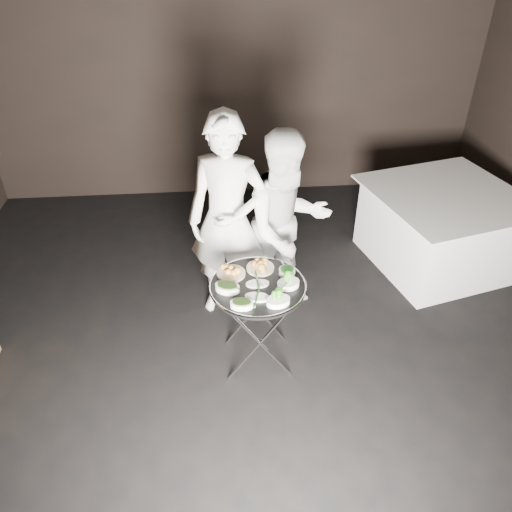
{
  "coord_description": "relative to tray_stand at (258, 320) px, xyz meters",
  "views": [
    {
      "loc": [
        -0.26,
        -2.54,
        3.12
      ],
      "look_at": [
        0.01,
        0.55,
        0.95
      ],
      "focal_mm": 35.0,
      "sensor_mm": 36.0,
      "label": 1
    }
  ],
  "objects": [
    {
      "name": "waiter_left",
      "position": [
        -0.19,
        0.69,
        0.51
      ],
      "size": [
        0.78,
        0.62,
        1.88
      ],
      "primitive_type": "imported",
      "rotation": [
        0.0,
        0.0,
        -0.27
      ],
      "color": "silver",
      "rests_on": "floor"
    },
    {
      "name": "wall_back",
      "position": [
        -0.01,
        3.12,
        1.07
      ],
      "size": [
        6.0,
        0.05,
        3.0
      ],
      "primitive_type": "cube",
      "color": "black",
      "rests_on": "floor"
    },
    {
      "name": "serving_utensils",
      "position": [
        0.02,
        0.07,
        0.41
      ],
      "size": [
        0.59,
        0.44,
        0.01
      ],
      "color": "silver",
      "rests_on": "serving_tray"
    },
    {
      "name": "tray_stand",
      "position": [
        0.0,
        0.0,
        0.0
      ],
      "size": [
        0.52,
        0.44,
        0.77
      ],
      "rotation": [
        0.0,
        0.0,
        0.1
      ],
      "color": "silver",
      "rests_on": "floor"
    },
    {
      "name": "broccoli_bowl_b",
      "position": [
        0.13,
        -0.23,
        0.39
      ],
      "size": [
        0.2,
        0.16,
        0.07
      ],
      "rotation": [
        0.0,
        0.0,
        0.23
      ],
      "color": "white",
      "rests_on": "serving_tray"
    },
    {
      "name": "broccoli_bowl_a",
      "position": [
        0.23,
        -0.04,
        0.39
      ],
      "size": [
        0.21,
        0.18,
        0.07
      ],
      "rotation": [
        0.0,
        0.0,
        0.33
      ],
      "color": "white",
      "rests_on": "serving_tray"
    },
    {
      "name": "spinach_bowl_b",
      "position": [
        -0.14,
        -0.24,
        0.39
      ],
      "size": [
        0.18,
        0.13,
        0.07
      ],
      "rotation": [
        0.0,
        0.0,
        -0.14
      ],
      "color": "white",
      "rests_on": "serving_tray"
    },
    {
      "name": "dining_table",
      "position": [
        2.01,
        1.26,
        -0.03
      ],
      "size": [
        1.41,
        1.41,
        0.81
      ],
      "rotation": [
        0.0,
        0.0,
        0.25
      ],
      "color": "white",
      "rests_on": "floor"
    },
    {
      "name": "greens_bowl",
      "position": [
        0.24,
        0.12,
        0.39
      ],
      "size": [
        0.13,
        0.13,
        0.08
      ],
      "rotation": [
        0.0,
        0.0,
        0.14
      ],
      "color": "white",
      "rests_on": "serving_tray"
    },
    {
      "name": "potato_plate_a",
      "position": [
        -0.19,
        0.15,
        0.39
      ],
      "size": [
        0.22,
        0.22,
        0.08
      ],
      "rotation": [
        0.0,
        0.0,
        -0.03
      ],
      "color": "beige",
      "rests_on": "serving_tray"
    },
    {
      "name": "asparagus_plate_a",
      "position": [
        -0.0,
        0.0,
        0.37
      ],
      "size": [
        0.18,
        0.1,
        0.04
      ],
      "rotation": [
        0.0,
        0.0,
        0.02
      ],
      "color": "white",
      "rests_on": "serving_tray"
    },
    {
      "name": "spinach_bowl_a",
      "position": [
        -0.23,
        -0.05,
        0.39
      ],
      "size": [
        0.22,
        0.18,
        0.08
      ],
      "rotation": [
        0.0,
        0.0,
        -0.39
      ],
      "color": "white",
      "rests_on": "serving_tray"
    },
    {
      "name": "waiter_right",
      "position": [
        0.31,
        0.68,
        0.44
      ],
      "size": [
        1.02,
        0.91,
        1.73
      ],
      "primitive_type": "imported",
      "rotation": [
        0.0,
        0.0,
        0.35
      ],
      "color": "silver",
      "rests_on": "floor"
    },
    {
      "name": "serving_tray",
      "position": [
        0.0,
        0.0,
        0.34
      ],
      "size": [
        0.74,
        0.74,
        0.04
      ],
      "color": "black",
      "rests_on": "tray_stand"
    },
    {
      "name": "floor",
      "position": [
        -0.01,
        -0.4,
        -0.46
      ],
      "size": [
        6.0,
        7.0,
        0.05
      ],
      "primitive_type": "cube",
      "color": "black",
      "rests_on": "ground"
    },
    {
      "name": "potato_plate_b",
      "position": [
        0.04,
        0.2,
        0.39
      ],
      "size": [
        0.22,
        0.22,
        0.08
      ],
      "rotation": [
        0.0,
        0.0,
        -0.28
      ],
      "color": "beige",
      "rests_on": "serving_tray"
    },
    {
      "name": "asparagus_plate_b",
      "position": [
        -0.02,
        -0.15,
        0.37
      ],
      "size": [
        0.2,
        0.14,
        0.04
      ],
      "rotation": [
        0.0,
        0.0,
        -0.22
      ],
      "color": "white",
      "rests_on": "serving_tray"
    }
  ]
}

